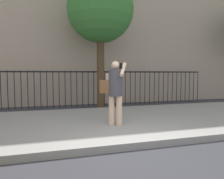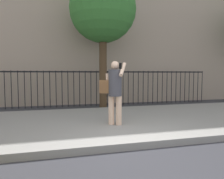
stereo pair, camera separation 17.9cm
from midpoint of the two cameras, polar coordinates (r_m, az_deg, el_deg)
The scene contains 5 objects.
ground_plane at distance 4.35m, azimuth 7.53°, elevation -15.59°, with size 60.00×60.00×0.00m, color #333338.
sidewalk at distance 6.34m, azimuth -0.22°, elevation -8.52°, with size 28.00×4.40×0.15m, color gray.
iron_fence at distance 9.82m, azimuth -5.79°, elevation 1.55°, with size 12.03×0.04×1.60m.
pedestrian_on_phone at distance 5.56m, azimuth 1.46°, elevation 0.38°, with size 0.72×0.60×1.64m.
street_tree_near at distance 9.44m, azimuth -1.86°, elevation 20.19°, with size 2.74×2.74×5.48m.
Camera 2 is at (-1.50, -3.80, 1.47)m, focal length 34.77 mm.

